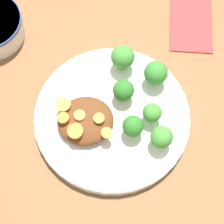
{
  "coord_description": "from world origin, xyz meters",
  "views": [
    {
      "loc": [
        -0.25,
        0.02,
        0.64
      ],
      "look_at": [
        0.0,
        0.0,
        0.04
      ],
      "focal_mm": 60.0,
      "sensor_mm": 36.0,
      "label": 1
    }
  ],
  "objects": [
    {
      "name": "broccoli_floret_4",
      "position": [
        0.1,
        -0.03,
        0.05
      ],
      "size": [
        0.04,
        0.04,
        0.06
      ],
      "color": "#759E51",
      "rests_on": "plate"
    },
    {
      "name": "broccoli_floret_2",
      "position": [
        -0.04,
        -0.03,
        0.05
      ],
      "size": [
        0.04,
        0.04,
        0.05
      ],
      "color": "#759E51",
      "rests_on": "plate"
    },
    {
      "name": "broccoli_floret_5",
      "position": [
        -0.06,
        -0.08,
        0.05
      ],
      "size": [
        0.04,
        0.04,
        0.05
      ],
      "color": "#759E51",
      "rests_on": "plate"
    },
    {
      "name": "broccoli_floret_0",
      "position": [
        0.03,
        -0.02,
        0.05
      ],
      "size": [
        0.04,
        0.04,
        0.05
      ],
      "color": "#7FA85B",
      "rests_on": "plate"
    },
    {
      "name": "carrot_slice_2",
      "position": [
        -0.02,
        0.02,
        0.05
      ],
      "size": [
        0.02,
        0.02,
        0.01
      ],
      "primitive_type": "cylinder",
      "color": "orange",
      "rests_on": "stew_mound"
    },
    {
      "name": "carrot_slice_4",
      "position": [
        -0.01,
        0.08,
        0.05
      ],
      "size": [
        0.02,
        0.02,
        0.01
      ],
      "primitive_type": "cylinder",
      "color": "orange",
      "rests_on": "stew_mound"
    },
    {
      "name": "napkin",
      "position": [
        0.19,
        -0.18,
        0.0
      ],
      "size": [
        0.14,
        0.11,
        0.01
      ],
      "rotation": [
        0.0,
        0.0,
        -0.16
      ],
      "color": "#B73333",
      "rests_on": "ground_plane"
    },
    {
      "name": "broccoli_floret_3",
      "position": [
        0.06,
        -0.08,
        0.05
      ],
      "size": [
        0.04,
        0.04,
        0.06
      ],
      "color": "#759E51",
      "rests_on": "plate"
    },
    {
      "name": "broccoli_floret_1",
      "position": [
        -0.01,
        -0.07,
        0.05
      ],
      "size": [
        0.03,
        0.03,
        0.05
      ],
      "color": "#7FA85B",
      "rests_on": "plate"
    },
    {
      "name": "ground_plane",
      "position": [
        0.0,
        0.0,
        0.0
      ],
      "size": [
        4.0,
        4.0,
        0.0
      ],
      "primitive_type": "plane",
      "color": "brown"
    },
    {
      "name": "carrot_slice_5",
      "position": [
        -0.04,
        0.01,
        0.05
      ],
      "size": [
        0.02,
        0.02,
        0.0
      ],
      "primitive_type": "cylinder",
      "color": "orange",
      "rests_on": "stew_mound"
    },
    {
      "name": "carrot_slice_1",
      "position": [
        -0.04,
        0.06,
        0.05
      ],
      "size": [
        0.03,
        0.03,
        0.01
      ],
      "primitive_type": "cylinder",
      "color": "orange",
      "rests_on": "stew_mound"
    },
    {
      "name": "stew_mound",
      "position": [
        -0.01,
        0.05,
        0.04
      ],
      "size": [
        0.09,
        0.1,
        0.03
      ],
      "primitive_type": "ellipsoid",
      "color": "#5B3319",
      "rests_on": "plate"
    },
    {
      "name": "plate",
      "position": [
        0.0,
        0.0,
        0.01
      ],
      "size": [
        0.28,
        0.28,
        0.03
      ],
      "color": "white",
      "rests_on": "ground_plane"
    },
    {
      "name": "carrot_slice_3",
      "position": [
        -0.01,
        0.06,
        0.05
      ],
      "size": [
        0.02,
        0.02,
        0.0
      ],
      "primitive_type": "cylinder",
      "color": "orange",
      "rests_on": "stew_mound"
    },
    {
      "name": "carrot_slice_0",
      "position": [
        0.01,
        0.08,
        0.05
      ],
      "size": [
        0.03,
        0.03,
        0.0
      ],
      "primitive_type": "cylinder",
      "color": "orange",
      "rests_on": "stew_mound"
    }
  ]
}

